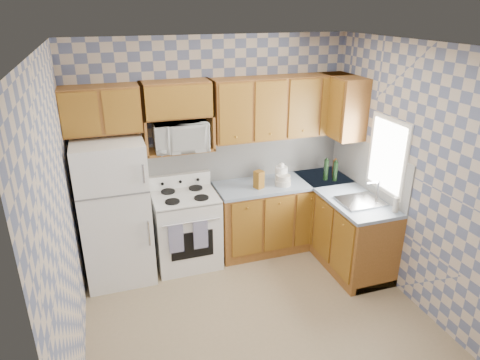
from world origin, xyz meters
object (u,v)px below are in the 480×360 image
Objects in this scene: refrigerator at (115,212)px; microwave at (180,136)px; stove_body at (186,230)px; electric_kettle at (281,174)px.

microwave is (0.81, 0.14, 0.78)m from refrigerator.
refrigerator is 2.78× the size of microwave.
stove_body is 1.17m from microwave.
microwave is at bearing 9.45° from refrigerator.
electric_kettle is (2.05, 0.04, 0.18)m from refrigerator.
refrigerator is 2.06m from electric_kettle.
stove_body is at bearing -179.23° from electric_kettle.
stove_body is 1.37m from electric_kettle.
microwave reaches higher than stove_body.
stove_body is 1.49× the size of microwave.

